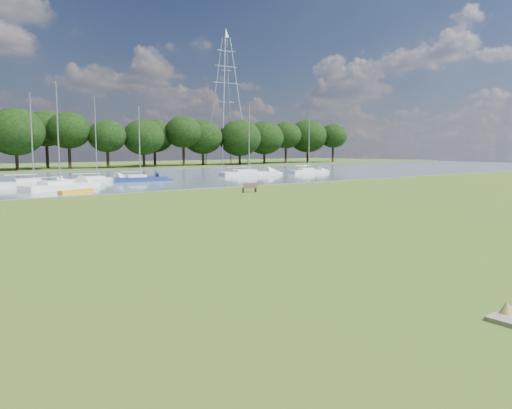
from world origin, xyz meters
TOP-DOWN VIEW (x-y plane):
  - ground at (0.00, 0.00)m, footprint 220.00×220.00m
  - river at (0.00, 42.00)m, footprint 220.00×40.00m
  - riverbank_bench at (12.28, 16.26)m, footprint 1.37×0.69m
  - kayak at (0.02, 24.00)m, footprint 3.02×1.55m
  - pylon at (45.51, 70.00)m, footprint 6.52×4.57m
  - tree_line at (6.06, 68.00)m, footprint 153.02×9.03m
  - sailboat_0 at (5.76, 35.51)m, footprint 6.71×2.04m
  - sailboat_3 at (-0.06, 28.49)m, footprint 7.44×4.54m
  - sailboat_4 at (36.75, 35.39)m, footprint 6.12×2.23m
  - sailboat_5 at (26.50, 36.05)m, footprint 8.15×3.63m
  - sailboat_6 at (10.17, 34.19)m, footprint 6.08×2.52m
  - sailboat_8 at (-1.30, 32.75)m, footprint 6.32×2.32m

SIDE VIEW (x-z plane):
  - ground at x=0.00m, z-range 0.00..0.00m
  - river at x=0.00m, z-range -0.05..0.05m
  - kayak at x=0.02m, z-range 0.05..0.35m
  - riverbank_bench at x=12.28m, z-range 0.00..0.82m
  - sailboat_0 at x=5.76m, z-range -4.10..5.04m
  - sailboat_6 at x=10.17m, z-range -3.63..4.65m
  - sailboat_4 at x=36.75m, z-range -3.66..4.71m
  - sailboat_5 at x=26.50m, z-range -4.11..5.18m
  - sailboat_3 at x=-0.06m, z-range -4.23..5.32m
  - sailboat_8 at x=-1.30m, z-range -3.88..5.02m
  - tree_line at x=6.06m, z-range 1.02..11.94m
  - pylon at x=45.51m, z-range 3.67..31.40m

